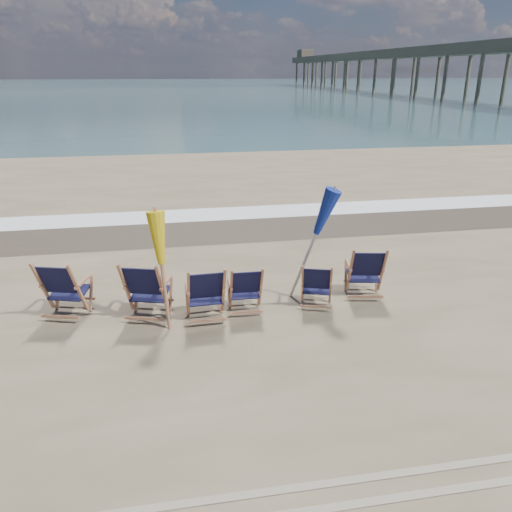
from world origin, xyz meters
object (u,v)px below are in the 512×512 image
at_px(umbrella_yellow, 161,245).
at_px(fishing_pier, 410,66).
at_px(beach_chair_5, 383,273).
at_px(beach_chair_3, 261,289).
at_px(beach_chair_4, 331,287).
at_px(umbrella_blue, 311,213).
at_px(beach_chair_2, 224,293).
at_px(beach_chair_0, 78,291).
at_px(beach_chair_1, 162,292).

bearing_deg(umbrella_yellow, fishing_pier, 61.32).
height_order(beach_chair_5, fishing_pier, fishing_pier).
bearing_deg(beach_chair_3, beach_chair_4, 177.62).
distance_m(umbrella_blue, fishing_pier, 80.85).
bearing_deg(beach_chair_2, fishing_pier, -120.23).
bearing_deg(beach_chair_3, umbrella_blue, -153.63).
bearing_deg(beach_chair_0, beach_chair_3, -168.67).
distance_m(beach_chair_4, umbrella_yellow, 3.04).
xyz_separation_m(beach_chair_1, fishing_pier, (39.67, 72.31, 4.09)).
bearing_deg(umbrella_yellow, beach_chair_1, 103.38).
distance_m(beach_chair_0, fishing_pier, 82.98).
relative_size(beach_chair_3, umbrella_yellow, 0.48).
distance_m(beach_chair_5, fishing_pier, 80.56).
xyz_separation_m(beach_chair_1, beach_chair_2, (1.01, -0.15, -0.04)).
xyz_separation_m(beach_chair_3, beach_chair_5, (2.30, 0.18, 0.07)).
bearing_deg(umbrella_blue, beach_chair_4, -64.73).
distance_m(beach_chair_0, umbrella_yellow, 1.73).
bearing_deg(umbrella_blue, fishing_pier, 62.73).
bearing_deg(fishing_pier, beach_chair_4, -116.94).
xyz_separation_m(beach_chair_2, beach_chair_3, (0.67, 0.18, -0.06)).
xyz_separation_m(beach_chair_5, umbrella_yellow, (-3.94, -0.35, 0.90)).
distance_m(beach_chair_3, beach_chair_4, 1.24).
distance_m(beach_chair_1, umbrella_blue, 2.91).
bearing_deg(beach_chair_3, beach_chair_0, -4.17).
height_order(beach_chair_3, beach_chair_4, beach_chair_3).
height_order(beach_chair_2, beach_chair_5, beach_chair_5).
bearing_deg(beach_chair_4, beach_chair_0, 13.24).
relative_size(beach_chair_0, beach_chair_3, 1.20).
bearing_deg(beach_chair_4, beach_chair_3, 14.51).
bearing_deg(beach_chair_4, beach_chair_2, 21.24).
xyz_separation_m(beach_chair_2, umbrella_blue, (1.65, 0.65, 1.13)).
distance_m(beach_chair_1, beach_chair_2, 1.02).
distance_m(beach_chair_1, umbrella_yellow, 0.88).
relative_size(beach_chair_1, beach_chair_3, 1.21).
height_order(beach_chair_1, beach_chair_3, beach_chair_1).
relative_size(beach_chair_1, beach_chair_4, 1.26).
height_order(umbrella_blue, fishing_pier, fishing_pier).
relative_size(beach_chair_4, umbrella_blue, 0.41).
relative_size(beach_chair_0, umbrella_yellow, 0.57).
height_order(beach_chair_0, beach_chair_3, beach_chair_0).
relative_size(beach_chair_2, umbrella_blue, 0.48).
relative_size(beach_chair_4, beach_chair_5, 0.84).
distance_m(beach_chair_1, beach_chair_5, 3.98).
xyz_separation_m(beach_chair_5, umbrella_blue, (-1.32, 0.29, 1.12)).
bearing_deg(umbrella_blue, beach_chair_5, -12.19).
bearing_deg(umbrella_yellow, beach_chair_3, 6.05).
relative_size(beach_chair_3, fishing_pier, 0.01).
xyz_separation_m(beach_chair_1, beach_chair_4, (2.91, -0.04, -0.12)).
relative_size(beach_chair_0, fishing_pier, 0.01).
xyz_separation_m(beach_chair_3, beach_chair_4, (1.23, -0.07, -0.02)).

